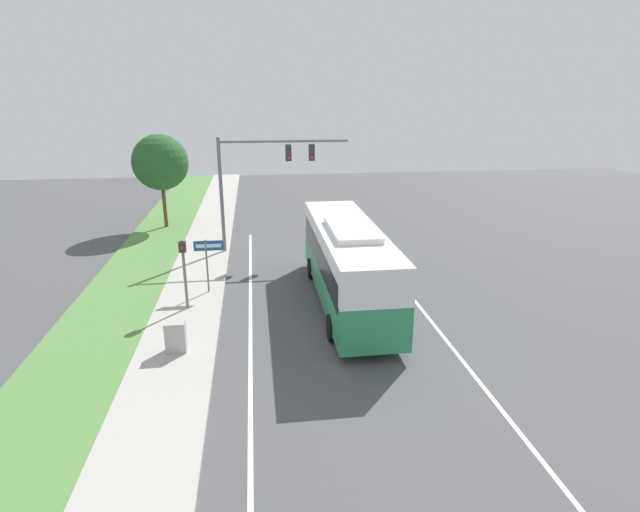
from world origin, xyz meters
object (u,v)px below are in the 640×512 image
object	(u,v)px
bus	(348,260)
pedestrian_signal	(184,264)
street_sign	(208,256)
utility_cabinet	(176,337)
signal_gantry	(260,170)

from	to	relation	value
bus	pedestrian_signal	distance (m)	6.79
street_sign	pedestrian_signal	bearing A→B (deg)	-114.99
bus	utility_cabinet	size ratio (longest dim) A/B	9.74
signal_gantry	utility_cabinet	xyz separation A→B (m)	(-3.29, -11.66, -4.01)
bus	signal_gantry	xyz separation A→B (m)	(-3.43, 8.03, 2.69)
pedestrian_signal	utility_cabinet	world-z (taller)	pedestrian_signal
bus	street_sign	distance (m)	6.25
signal_gantry	bus	bearing A→B (deg)	-66.86
pedestrian_signal	street_sign	distance (m)	1.94
pedestrian_signal	street_sign	world-z (taller)	pedestrian_signal
signal_gantry	pedestrian_signal	distance (m)	9.01
bus	street_sign	size ratio (longest dim) A/B	4.14
pedestrian_signal	utility_cabinet	size ratio (longest dim) A/B	2.77
signal_gantry	pedestrian_signal	xyz separation A→B (m)	(-3.35, -7.94, -2.61)
signal_gantry	utility_cabinet	bearing A→B (deg)	-105.74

